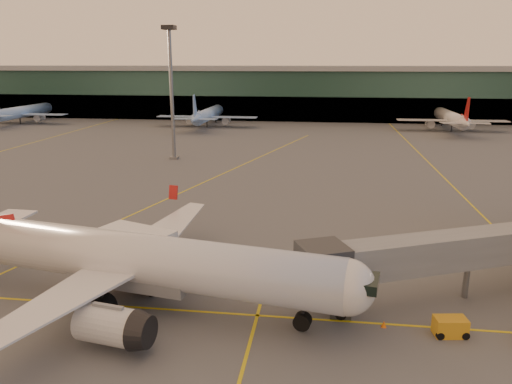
# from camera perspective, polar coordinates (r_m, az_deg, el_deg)

# --- Properties ---
(ground) EXTENTS (600.00, 600.00, 0.00)m
(ground) POSITION_cam_1_polar(r_m,az_deg,el_deg) (36.39, -9.14, -16.99)
(ground) COLOR #4C4F54
(ground) RESTS_ON ground
(taxi_markings) EXTENTS (100.12, 173.00, 0.01)m
(taxi_markings) POSITION_cam_1_polar(r_m,az_deg,el_deg) (78.25, -4.96, 0.59)
(taxi_markings) COLOR yellow
(taxi_markings) RESTS_ON ground
(terminal) EXTENTS (400.00, 20.00, 17.60)m
(terminal) POSITION_cam_1_polar(r_m,az_deg,el_deg) (171.87, 4.64, 11.24)
(terminal) COLOR #19382D
(terminal) RESTS_ON ground
(mast_west_near) EXTENTS (2.40, 2.40, 25.60)m
(mast_west_near) POSITION_cam_1_polar(r_m,az_deg,el_deg) (100.07, -9.66, 12.13)
(mast_west_near) COLOR slate
(mast_west_near) RESTS_ON ground
(distant_aircraft_row) EXTENTS (290.00, 34.00, 13.00)m
(distant_aircraft_row) POSITION_cam_1_polar(r_m,az_deg,el_deg) (151.84, -3.96, 7.48)
(distant_aircraft_row) COLOR #8CB2EA
(distant_aircraft_row) RESTS_ON ground
(main_airplane) EXTENTS (38.85, 35.25, 11.77)m
(main_airplane) POSITION_cam_1_polar(r_m,az_deg,el_deg) (40.90, -14.24, -7.56)
(main_airplane) COLOR silver
(main_airplane) RESTS_ON ground
(jet_bridge) EXTENTS (28.59, 14.98, 5.84)m
(jet_bridge) POSITION_cam_1_polar(r_m,az_deg,el_deg) (45.31, 24.65, -5.94)
(jet_bridge) COLOR slate
(jet_bridge) RESTS_ON ground
(catering_truck) EXTENTS (7.12, 4.97, 5.07)m
(catering_truck) POSITION_cam_1_polar(r_m,az_deg,el_deg) (44.65, -13.21, -6.87)
(catering_truck) COLOR #AF3B19
(catering_truck) RESTS_ON ground
(gpu_cart) EXTENTS (2.48, 1.70, 1.35)m
(gpu_cart) POSITION_cam_1_polar(r_m,az_deg,el_deg) (39.36, 21.32, -14.18)
(gpu_cart) COLOR #C78B18
(gpu_cart) RESTS_ON ground
(cone_nose) EXTENTS (0.39, 0.39, 0.50)m
(cone_nose) POSITION_cam_1_polar(r_m,az_deg,el_deg) (39.20, 14.40, -14.41)
(cone_nose) COLOR orange
(cone_nose) RESTS_ON ground
(cone_wing_left) EXTENTS (0.39, 0.39, 0.50)m
(cone_wing_left) POSITION_cam_1_polar(r_m,az_deg,el_deg) (59.32, -9.20, -3.93)
(cone_wing_left) COLOR orange
(cone_wing_left) RESTS_ON ground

